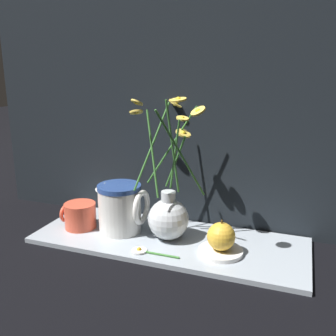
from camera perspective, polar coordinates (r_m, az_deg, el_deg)
ground_plane at (r=0.97m, az=0.05°, el=-11.27°), size 6.00×6.00×0.00m
shelf at (r=0.97m, az=0.05°, el=-10.96°), size 0.69×0.25×0.01m
backdrop_wall at (r=1.02m, az=3.01°, el=21.69°), size 1.19×0.02×1.10m
vase_with_flowers at (r=0.94m, az=-0.06°, el=-6.77°), size 0.24×0.25×0.36m
yellow_mug at (r=1.05m, az=-13.32°, el=-7.04°), size 0.09×0.08×0.07m
ceramic_pitcher at (r=0.99m, az=-7.18°, el=-5.75°), size 0.14×0.11×0.14m
saucer_plate at (r=0.90m, az=8.01°, el=-12.46°), size 0.10×0.10×0.01m
orange_fruit at (r=0.89m, az=8.10°, el=-10.28°), size 0.07×0.07×0.07m
loose_daisy at (r=0.90m, az=-3.60°, el=-12.57°), size 0.12×0.04×0.01m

